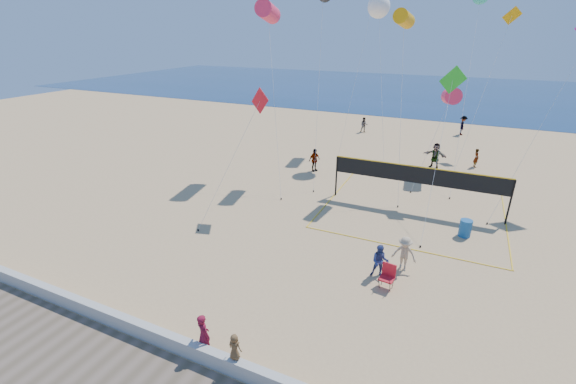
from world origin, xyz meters
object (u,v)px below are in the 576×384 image
at_px(camp_chair, 388,275).
at_px(trash_barrel, 465,228).
at_px(volleyball_net, 417,180).
at_px(woman, 204,335).

xyz_separation_m(camp_chair, trash_barrel, (2.73, 5.95, -0.15)).
distance_m(camp_chair, trash_barrel, 6.55).
height_order(camp_chair, volleyball_net, volleyball_net).
bearing_deg(camp_chair, volleyball_net, 97.96).
xyz_separation_m(trash_barrel, volleyball_net, (-2.85, 2.32, 1.38)).
height_order(woman, camp_chair, woman).
bearing_deg(volleyball_net, woman, -107.96).
relative_size(camp_chair, trash_barrel, 1.30).
distance_m(trash_barrel, volleyball_net, 3.92).
height_order(woman, volleyball_net, volleyball_net).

